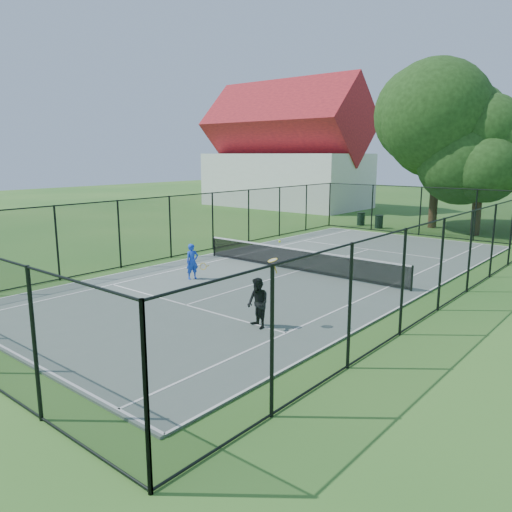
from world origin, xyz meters
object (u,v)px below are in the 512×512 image
Objects in this scene: tennis_net at (298,259)px; trash_bin_left at (361,219)px; player_black at (258,303)px; trash_bin_right at (379,222)px; player_blue at (192,262)px.

trash_bin_left is at bearing 108.57° from tennis_net.
player_black is at bearing -69.03° from trash_bin_left.
trash_bin_left is 1.02× the size of trash_bin_right.
trash_bin_right is (1.66, -0.56, -0.01)m from trash_bin_left.
player_blue is at bearing -82.26° from trash_bin_left.
tennis_net is at bearing 57.63° from player_blue.
player_blue reaches higher than tennis_net.
trash_bin_right is 0.63× the size of player_blue.
player_black is at bearing -63.92° from tennis_net.
trash_bin_right is at bearing 107.39° from player_black.
player_blue is at bearing 154.20° from player_black.
trash_bin_left is 0.36× the size of player_black.
tennis_net is 15.53m from trash_bin_left.
player_black is (6.49, -20.71, 0.34)m from trash_bin_right.
player_blue is at bearing -122.37° from tennis_net.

